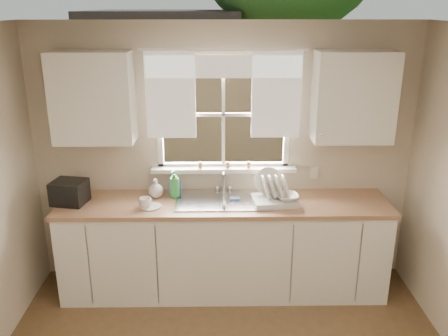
{
  "coord_description": "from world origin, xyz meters",
  "views": [
    {
      "loc": [
        -0.06,
        -2.32,
        2.63
      ],
      "look_at": [
        0.0,
        1.65,
        1.25
      ],
      "focal_mm": 38.0,
      "sensor_mm": 36.0,
      "label": 1
    }
  ],
  "objects_px": {
    "dish_rack": "(274,195)",
    "black_appliance": "(70,192)",
    "soap_bottle_a": "(174,184)",
    "cup": "(145,203)"
  },
  "relations": [
    {
      "from": "dish_rack",
      "to": "black_appliance",
      "type": "height_order",
      "value": "dish_rack"
    },
    {
      "from": "dish_rack",
      "to": "soap_bottle_a",
      "type": "relative_size",
      "value": 1.58
    },
    {
      "from": "dish_rack",
      "to": "black_appliance",
      "type": "xyz_separation_m",
      "value": [
        -1.86,
        0.03,
        0.03
      ]
    },
    {
      "from": "dish_rack",
      "to": "cup",
      "type": "xyz_separation_m",
      "value": [
        -1.16,
        -0.09,
        -0.03
      ]
    },
    {
      "from": "dish_rack",
      "to": "cup",
      "type": "relative_size",
      "value": 3.64
    },
    {
      "from": "cup",
      "to": "black_appliance",
      "type": "bearing_deg",
      "value": 166.77
    },
    {
      "from": "soap_bottle_a",
      "to": "dish_rack",
      "type": "bearing_deg",
      "value": 13.14
    },
    {
      "from": "dish_rack",
      "to": "black_appliance",
      "type": "bearing_deg",
      "value": 179.23
    },
    {
      "from": "soap_bottle_a",
      "to": "black_appliance",
      "type": "xyz_separation_m",
      "value": [
        -0.94,
        -0.13,
        -0.03
      ]
    },
    {
      "from": "soap_bottle_a",
      "to": "black_appliance",
      "type": "relative_size",
      "value": 0.92
    }
  ]
}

